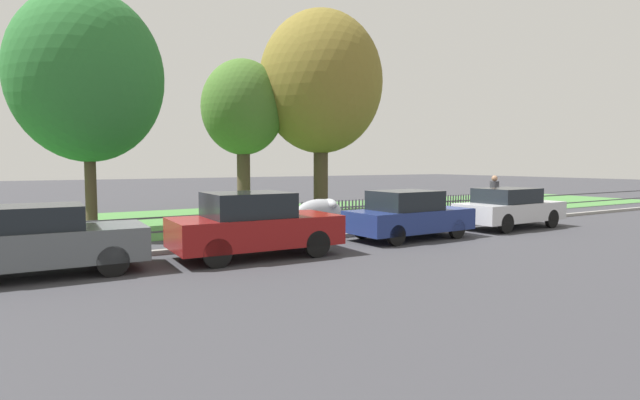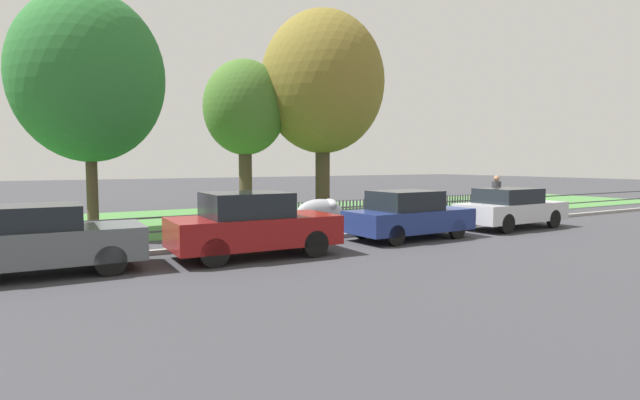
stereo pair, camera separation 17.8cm
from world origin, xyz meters
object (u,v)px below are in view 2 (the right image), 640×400
(tree_nearest_kerb, at_px, (88,77))
(tree_mid_park, at_px, (323,83))
(parked_car_silver_hatchback, at_px, (39,240))
(tree_behind_motorcycle, at_px, (245,109))
(parked_car_navy_estate, at_px, (408,215))
(parked_car_black_saloon, at_px, (252,224))
(covered_motorcycle, at_px, (321,212))
(parked_car_red_compact, at_px, (511,208))
(pedestrian_near_fence, at_px, (496,195))

(tree_nearest_kerb, relative_size, tree_mid_park, 0.85)
(parked_car_silver_hatchback, height_order, tree_nearest_kerb, tree_nearest_kerb)
(tree_behind_motorcycle, bearing_deg, parked_car_navy_estate, -80.61)
(tree_behind_motorcycle, bearing_deg, parked_car_black_saloon, -111.27)
(covered_motorcycle, relative_size, tree_behind_motorcycle, 0.27)
(parked_car_red_compact, relative_size, covered_motorcycle, 2.27)
(parked_car_silver_hatchback, height_order, parked_car_red_compact, parked_car_silver_hatchback)
(parked_car_black_saloon, height_order, tree_mid_park, tree_mid_park)
(parked_car_black_saloon, relative_size, tree_nearest_kerb, 0.53)
(parked_car_red_compact, xyz_separation_m, tree_nearest_kerb, (-12.41, 5.95, 4.19))
(covered_motorcycle, bearing_deg, parked_car_navy_estate, -60.99)
(parked_car_silver_hatchback, xyz_separation_m, covered_motorcycle, (8.10, 2.70, -0.08))
(parked_car_navy_estate, height_order, pedestrian_near_fence, pedestrian_near_fence)
(parked_car_black_saloon, xyz_separation_m, pedestrian_near_fence, (11.27, 2.29, 0.21))
(tree_mid_park, bearing_deg, tree_nearest_kerb, -168.96)
(parked_car_navy_estate, relative_size, tree_behind_motorcycle, 0.58)
(parked_car_red_compact, bearing_deg, tree_nearest_kerb, 152.33)
(tree_nearest_kerb, bearing_deg, parked_car_silver_hatchback, -105.25)
(covered_motorcycle, bearing_deg, tree_behind_motorcycle, 94.49)
(tree_behind_motorcycle, bearing_deg, parked_car_red_compact, -55.69)
(parked_car_navy_estate, height_order, tree_behind_motorcycle, tree_behind_motorcycle)
(parked_car_silver_hatchback, bearing_deg, covered_motorcycle, 20.31)
(parked_car_red_compact, bearing_deg, parked_car_black_saloon, 179.65)
(pedestrian_near_fence, bearing_deg, covered_motorcycle, 88.78)
(covered_motorcycle, height_order, tree_mid_park, tree_mid_park)
(tree_behind_motorcycle, distance_m, tree_mid_park, 3.62)
(parked_car_silver_hatchback, xyz_separation_m, tree_nearest_kerb, (1.61, 5.92, 4.17))
(parked_car_navy_estate, xyz_separation_m, covered_motorcycle, (-1.34, 2.78, -0.07))
(parked_car_red_compact, relative_size, pedestrian_near_fence, 2.35)
(parked_car_red_compact, xyz_separation_m, covered_motorcycle, (-5.92, 2.74, -0.06))
(parked_car_navy_estate, relative_size, tree_mid_park, 0.43)
(parked_car_silver_hatchback, xyz_separation_m, parked_car_navy_estate, (9.45, -0.08, -0.01))
(pedestrian_near_fence, bearing_deg, parked_car_silver_hatchback, 101.42)
(covered_motorcycle, xyz_separation_m, pedestrian_near_fence, (7.58, -0.72, 0.34))
(covered_motorcycle, distance_m, tree_mid_park, 7.86)
(tree_behind_motorcycle, bearing_deg, tree_mid_park, -17.57)
(parked_car_black_saloon, relative_size, tree_mid_park, 0.45)
(covered_motorcycle, xyz_separation_m, tree_mid_park, (3.13, 5.10, 5.10))
(parked_car_silver_hatchback, xyz_separation_m, parked_car_red_compact, (14.02, -0.03, -0.01))
(parked_car_navy_estate, distance_m, parked_car_red_compact, 4.57)
(covered_motorcycle, distance_m, tree_nearest_kerb, 8.40)
(parked_car_navy_estate, height_order, tree_mid_park, tree_mid_park)
(parked_car_red_compact, height_order, tree_mid_park, tree_mid_park)
(parked_car_navy_estate, bearing_deg, pedestrian_near_fence, 16.64)
(parked_car_black_saloon, bearing_deg, pedestrian_near_fence, 13.34)
(parked_car_navy_estate, distance_m, tree_behind_motorcycle, 9.81)
(tree_nearest_kerb, bearing_deg, parked_car_black_saloon, -65.81)
(pedestrian_near_fence, bearing_deg, tree_nearest_kerb, 78.58)
(parked_car_red_compact, xyz_separation_m, tree_mid_park, (-2.79, 7.83, 5.04))
(parked_car_silver_hatchback, relative_size, parked_car_red_compact, 0.94)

